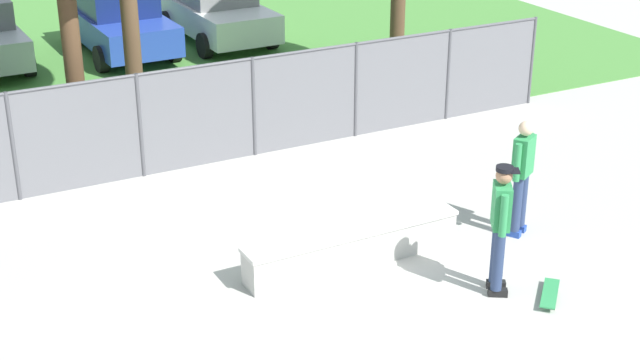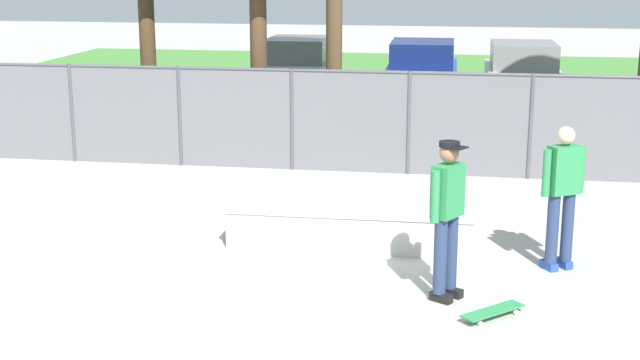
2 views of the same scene
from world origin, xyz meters
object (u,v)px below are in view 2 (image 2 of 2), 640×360
Objects in this scene: bystander at (562,191)px; car_white at (523,75)px; skateboard at (493,311)px; skateboarder at (447,212)px; car_silver at (298,69)px; concrete_ledge at (349,229)px; car_blue at (422,73)px.

car_white is at bearing 89.39° from bystander.
skateboard is 0.39× the size of bystander.
skateboarder is 14.90m from car_silver.
skateboarder is at bearing -50.37° from concrete_ledge.
car_blue is at bearing 179.37° from car_white.
skateboarder is 0.43× the size of car_silver.
car_blue is at bearing -7.09° from car_silver.
skateboard is at bearing -42.29° from skateboarder.
car_blue reaches higher than concrete_ledge.
car_blue and car_white have the same top height.
bystander is (2.69, -0.34, 0.73)m from concrete_ledge.
skateboard is at bearing -83.58° from car_blue.
skateboard is at bearing -71.32° from car_silver.
skateboarder reaches higher than car_silver.
concrete_ledge is 1.81× the size of skateboarder.
car_white is at bearing 86.14° from skateboard.
car_blue is (-1.07, 13.80, -0.19)m from skateboarder.
concrete_ledge reaches higher than skateboard.
concrete_ledge is 1.83× the size of bystander.
skateboarder reaches higher than bystander.
bystander is at bearing -79.01° from car_blue.
concrete_ledge is 0.78× the size of car_blue.
car_blue is (3.36, -0.42, 0.00)m from car_silver.
bystander reaches higher than skateboard.
skateboarder is at bearing -137.54° from bystander.
concrete_ledge is 12.52m from car_white.
concrete_ledge is 12.23m from car_blue.
car_silver is at bearing 107.32° from skateboarder.
concrete_ledge is at bearing -103.02° from car_white.
car_white is (0.96, 14.27, 0.77)m from skateboard.
skateboarder is 13.85m from car_blue.
car_blue reaches higher than skateboard.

